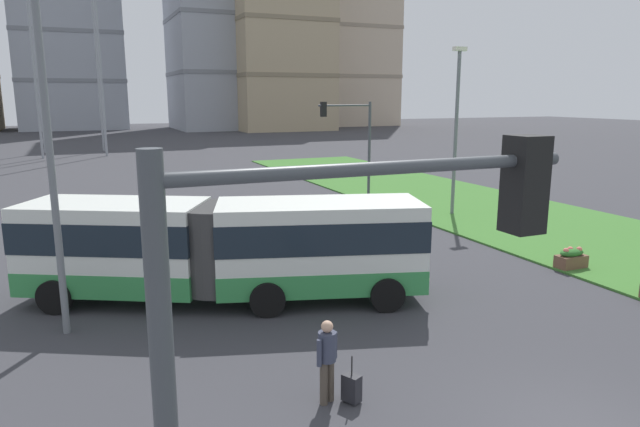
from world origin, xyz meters
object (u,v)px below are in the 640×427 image
pedestrian_crossing (327,356)px  rolling_suitcase (352,388)px  articulated_bus (225,247)px  traffic_light_far_right (353,135)px  streetlight_left (48,135)px  apartment_tower_east (346,7)px  streetlight_median (456,124)px  car_navy_sedan (130,223)px  traffic_light_near_left (315,386)px  apartment_tower_eastcentre (279,25)px  flower_planter_2 (571,258)px

pedestrian_crossing → rolling_suitcase: size_ratio=1.79×
articulated_bus → traffic_light_far_right: size_ratio=2.04×
rolling_suitcase → traffic_light_far_right: size_ratio=0.17×
streetlight_left → traffic_light_far_right: bearing=41.6°
traffic_light_far_right → apartment_tower_east: (40.42, 84.30, 20.81)m
streetlight_median → car_navy_sedan: bearing=175.9°
articulated_bus → streetlight_left: 5.67m
traffic_light_near_left → articulated_bus: bearing=79.4°
rolling_suitcase → traffic_light_far_right: bearing=63.3°
streetlight_median → apartment_tower_eastcentre: apartment_tower_eastcentre is taller
rolling_suitcase → traffic_light_near_left: size_ratio=0.17×
articulated_bus → traffic_light_far_right: (10.56, 12.54, 2.29)m
rolling_suitcase → streetlight_left: bearing=131.3°
car_navy_sedan → flower_planter_2: 17.56m
streetlight_left → streetlight_median: (18.32, 8.40, -0.46)m
rolling_suitcase → apartment_tower_east: size_ratio=0.02×
rolling_suitcase → apartment_tower_eastcentre: size_ratio=0.03×
flower_planter_2 → traffic_light_near_left: traffic_light_near_left is taller
pedestrian_crossing → apartment_tower_east: bearing=63.9°
car_navy_sedan → apartment_tower_eastcentre: 85.10m
apartment_tower_eastcentre → streetlight_left: bearing=-112.9°
apartment_tower_eastcentre → apartment_tower_east: 23.46m
pedestrian_crossing → flower_planter_2: pedestrian_crossing is taller
articulated_bus → car_navy_sedan: (-1.96, 8.77, -0.90)m
traffic_light_far_right → streetlight_left: bearing=-138.4°
streetlight_left → streetlight_median: streetlight_left is taller
rolling_suitcase → streetlight_median: size_ratio=0.11×
pedestrian_crossing → streetlight_median: bearing=46.5°
traffic_light_far_right → streetlight_median: bearing=-55.7°
streetlight_median → apartment_tower_eastcentre: 80.45m
car_navy_sedan → apartment_tower_east: bearing=59.0°
rolling_suitcase → apartment_tower_east: bearing=64.2°
articulated_bus → flower_planter_2: articulated_bus is taller
streetlight_median → apartment_tower_east: size_ratio=0.17×
traffic_light_far_right → streetlight_left: streetlight_left is taller
articulated_bus → apartment_tower_east: 111.85m
flower_planter_2 → traffic_light_far_right: (-1.45, 14.42, 3.52)m
car_navy_sedan → streetlight_median: bearing=-4.1°
pedestrian_crossing → traffic_light_near_left: size_ratio=0.30×
pedestrian_crossing → apartment_tower_east: 117.53m
apartment_tower_eastcentre → pedestrian_crossing: bearing=-108.9°
car_navy_sedan → apartment_tower_eastcentre: bearing=66.1°
car_navy_sedan → apartment_tower_east: 105.52m
articulated_bus → flower_planter_2: 12.21m
car_navy_sedan → streetlight_median: 16.37m
rolling_suitcase → traffic_light_far_right: (9.70, 19.30, 3.63)m
articulated_bus → traffic_light_far_right: traffic_light_far_right is taller
flower_planter_2 → streetlight_median: (1.90, 9.52, 4.23)m
rolling_suitcase → traffic_light_near_left: (-3.20, -5.70, 3.61)m
flower_planter_2 → traffic_light_far_right: 14.92m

